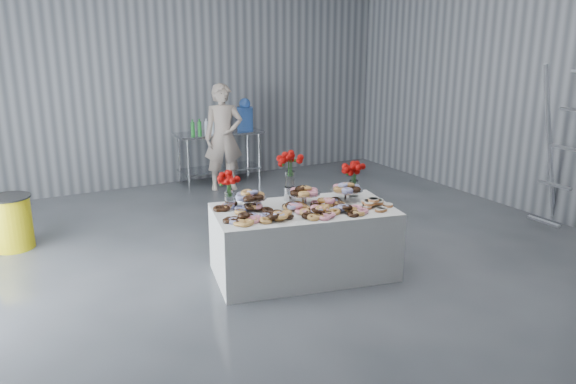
% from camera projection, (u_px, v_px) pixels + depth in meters
% --- Properties ---
extents(ground, '(9.00, 9.00, 0.00)m').
position_uv_depth(ground, '(304.00, 273.00, 6.18)').
color(ground, '#393C41').
rests_on(ground, ground).
extents(room_walls, '(8.04, 9.04, 4.02)m').
position_uv_depth(room_walls, '(278.00, 24.00, 5.39)').
color(room_walls, gray).
rests_on(room_walls, ground).
extents(display_table, '(2.06, 1.36, 0.75)m').
position_uv_depth(display_table, '(304.00, 241.00, 6.08)').
color(display_table, silver).
rests_on(display_table, ground).
extents(prep_table, '(1.50, 0.60, 0.90)m').
position_uv_depth(prep_table, '(219.00, 148.00, 9.77)').
color(prep_table, silver).
rests_on(prep_table, ground).
extents(donut_mounds, '(1.93, 1.15, 0.09)m').
position_uv_depth(donut_mounds, '(306.00, 206.00, 5.92)').
color(donut_mounds, gold).
rests_on(donut_mounds, display_table).
extents(cake_stand_left, '(0.36, 0.36, 0.17)m').
position_uv_depth(cake_stand_left, '(250.00, 196.00, 5.93)').
color(cake_stand_left, silver).
rests_on(cake_stand_left, display_table).
extents(cake_stand_mid, '(0.36, 0.36, 0.17)m').
position_uv_depth(cake_stand_mid, '(304.00, 192.00, 6.09)').
color(cake_stand_mid, silver).
rests_on(cake_stand_mid, display_table).
extents(cake_stand_right, '(0.36, 0.36, 0.17)m').
position_uv_depth(cake_stand_right, '(347.00, 188.00, 6.23)').
color(cake_stand_right, silver).
rests_on(cake_stand_right, display_table).
extents(danish_pile, '(0.48, 0.48, 0.11)m').
position_uv_depth(danish_pile, '(374.00, 202.00, 6.03)').
color(danish_pile, silver).
rests_on(danish_pile, display_table).
extents(bouquet_left, '(0.26, 0.26, 0.42)m').
position_uv_depth(bouquet_left, '(229.00, 181.00, 5.92)').
color(bouquet_left, white).
rests_on(bouquet_left, display_table).
extents(bouquet_right, '(0.26, 0.26, 0.42)m').
position_uv_depth(bouquet_right, '(354.00, 171.00, 6.37)').
color(bouquet_right, white).
rests_on(bouquet_right, display_table).
extents(bouquet_center, '(0.26, 0.26, 0.57)m').
position_uv_depth(bouquet_center, '(290.00, 167.00, 6.18)').
color(bouquet_center, silver).
rests_on(bouquet_center, display_table).
extents(water_jug, '(0.28, 0.28, 0.55)m').
position_uv_depth(water_jug, '(245.00, 116.00, 9.85)').
color(water_jug, '#457EEB').
rests_on(water_jug, prep_table).
extents(drink_bottles, '(0.54, 0.08, 0.27)m').
position_uv_depth(drink_bottles, '(203.00, 126.00, 9.43)').
color(drink_bottles, '#268C33').
rests_on(drink_bottles, prep_table).
extents(person, '(0.73, 0.57, 1.77)m').
position_uv_depth(person, '(224.00, 137.00, 9.30)').
color(person, '#CC8C93').
rests_on(person, ground).
extents(trash_barrel, '(0.52, 0.52, 0.66)m').
position_uv_depth(trash_barrel, '(11.00, 222.00, 6.82)').
color(trash_barrel, yellow).
rests_on(trash_barrel, ground).
extents(stepladder, '(0.79, 0.55, 2.19)m').
position_uv_depth(stepladder, '(566.00, 148.00, 7.32)').
color(stepladder, silver).
rests_on(stepladder, ground).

